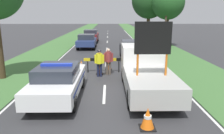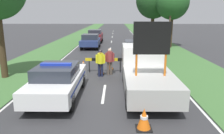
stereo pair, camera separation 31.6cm
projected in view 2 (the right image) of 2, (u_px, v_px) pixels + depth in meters
The scene contains 19 objects.
ground_plane at pixel (104, 91), 10.67m from camera, with size 160.00×160.00×0.00m, color #333335.
lane_markings at pixel (111, 48), 23.99m from camera, with size 7.89×57.87×0.01m.
grass_verge_left at pixel (68, 41), 30.20m from camera, with size 3.98×120.00×0.03m.
grass_verge_right at pixel (155, 42), 30.02m from camera, with size 3.98×120.00×0.03m.
police_car at pixel (58, 80), 9.62m from camera, with size 1.89×4.70×1.61m.
work_truck at pixel (145, 70), 10.58m from camera, with size 2.11×5.72×3.36m.
road_barrier at pixel (105, 61), 13.91m from camera, with size 2.49×0.08×0.93m.
police_officer at pixel (100, 61), 12.93m from camera, with size 0.58×0.37×1.61m.
pedestrian_civilian at pixel (110, 59), 13.31m from camera, with size 0.59×0.37×1.64m.
traffic_cone_near_police at pixel (83, 64), 15.46m from camera, with size 0.34×0.34×0.48m.
traffic_cone_centre_front at pixel (110, 65), 14.76m from camera, with size 0.44×0.44×0.61m.
traffic_cone_near_truck at pixel (144, 119), 7.03m from camera, with size 0.52×0.52×0.71m.
traffic_cone_behind_barrier at pixel (101, 70), 13.59m from camera, with size 0.42×0.42×0.59m.
queued_car_sedan_black at pixel (135, 49), 18.11m from camera, with size 1.88×4.32×1.56m.
queued_car_hatch_blue at pixel (91, 41), 24.00m from camera, with size 1.93×4.08×1.55m.
queued_car_wagon_maroon at pixel (95, 36), 29.41m from camera, with size 1.88×4.33×1.66m.
roadside_tree_near_left at pixel (153, 1), 25.49m from camera, with size 4.05×4.05×7.39m.
roadside_tree_near_right at pixel (172, 3), 23.55m from camera, with size 3.56×3.56×6.80m.
utility_pole at pixel (170, 19), 22.97m from camera, with size 1.20×0.20×6.14m.
Camera 2 is at (0.54, -10.09, 3.62)m, focal length 35.00 mm.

